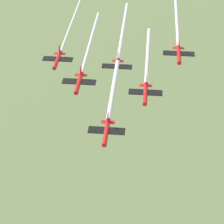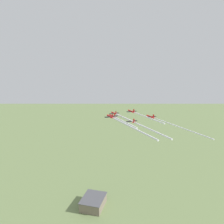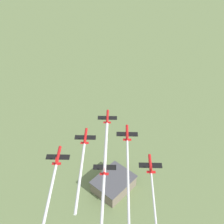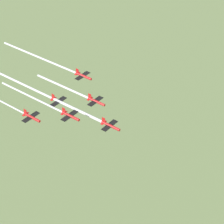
# 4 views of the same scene
# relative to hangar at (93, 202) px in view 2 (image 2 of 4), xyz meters

# --- Properties ---
(hangar) EXTENTS (33.46, 27.07, 12.67)m
(hangar) POSITION_rel_hangar_xyz_m (0.00, 0.00, 0.00)
(hangar) COLOR #726656
(hangar) RESTS_ON ground_plane
(jet_0) EXTENTS (8.51, 8.40, 3.19)m
(jet_0) POSITION_rel_hangar_xyz_m (-49.45, -39.50, 127.71)
(jet_0) COLOR red
(jet_1) EXTENTS (8.51, 8.40, 3.19)m
(jet_1) POSITION_rel_hangar_xyz_m (-66.42, -42.47, 129.18)
(jet_1) COLOR red
(jet_2) EXTENTS (8.51, 8.40, 3.19)m
(jet_2) POSITION_rel_hangar_xyz_m (-55.10, -55.77, 131.44)
(jet_2) COLOR red
(jet_3) EXTENTS (8.51, 8.40, 3.19)m
(jet_3) POSITION_rel_hangar_xyz_m (-83.39, -45.44, 132.91)
(jet_3) COLOR red
(jet_4) EXTENTS (8.51, 8.40, 3.19)m
(jet_4) POSITION_rel_hangar_xyz_m (-72.07, -58.74, 127.66)
(jet_4) COLOR red
(jet_5) EXTENTS (8.51, 8.40, 3.19)m
(jet_5) POSITION_rel_hangar_xyz_m (-60.75, -72.05, 129.23)
(jet_5) COLOR red
(smoke_trail_0) EXTENTS (22.45, 19.36, 1.25)m
(smoke_trail_0) POSITION_rel_hangar_xyz_m (-63.60, -51.54, 127.66)
(smoke_trail_0) COLOR white
(smoke_trail_1) EXTENTS (25.48, 21.89, 1.03)m
(smoke_trail_1) POSITION_rel_hangar_xyz_m (-82.16, -55.85, 129.14)
(smoke_trail_1) COLOR white
(smoke_trail_2) EXTENTS (29.81, 25.54, 0.84)m
(smoke_trail_2) POSITION_rel_hangar_xyz_m (-73.06, -71.06, 131.40)
(smoke_trail_2) COLOR white
(smoke_trail_3) EXTENTS (39.60, 33.90, 0.98)m
(smoke_trail_3) POSITION_rel_hangar_xyz_m (-106.20, -64.84, 132.86)
(smoke_trail_3) COLOR white
(smoke_trail_4) EXTENTS (32.08, 27.52, 1.07)m
(smoke_trail_4) POSITION_rel_hangar_xyz_m (-91.09, -74.93, 127.62)
(smoke_trail_4) COLOR white
(smoke_trail_5) EXTENTS (42.08, 35.95, 0.71)m
(smoke_trail_5) POSITION_rel_hangar_xyz_m (-84.89, -92.59, 129.18)
(smoke_trail_5) COLOR white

